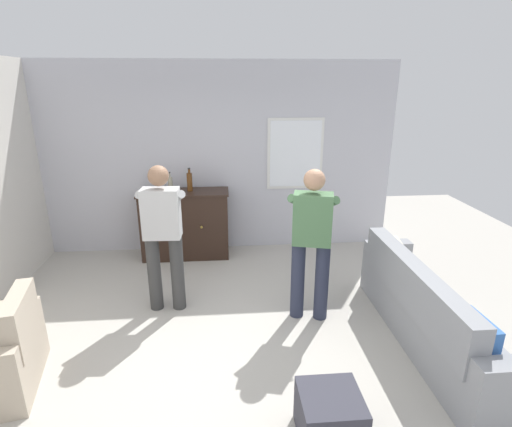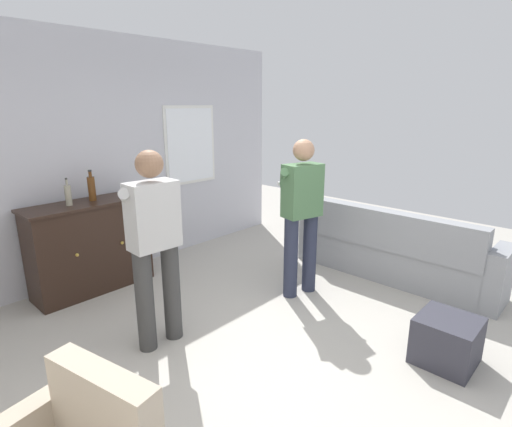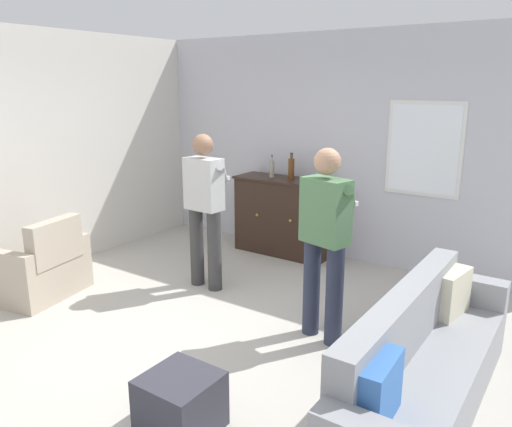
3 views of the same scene
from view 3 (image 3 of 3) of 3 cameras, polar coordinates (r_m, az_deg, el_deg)
The scene contains 11 objects.
ground at distance 4.65m, azimuth -6.31°, elevation -13.37°, with size 10.40×10.40×0.00m, color #B2ADA3.
wall_back_with_window at distance 6.39m, azimuth 9.37°, elevation 7.43°, with size 5.20×0.15×2.80m.
wall_side_left at distance 6.25m, azimuth -25.61°, elevation 6.03°, with size 0.12×5.20×2.80m, color silver.
couch at distance 3.64m, azimuth 18.63°, elevation -16.60°, with size 0.57×2.39×0.86m.
armchair at distance 5.72m, azimuth -23.30°, elevation -5.91°, with size 0.80×0.99×0.85m.
sideboard_cabinet at distance 6.52m, azimuth 3.10°, elevation -0.31°, with size 1.29×0.49×1.00m.
bottle_wine_green at distance 6.47m, azimuth 1.82°, elevation 5.14°, with size 0.06×0.06×0.29m.
bottle_liquor_amber at distance 6.36m, azimuth 4.05°, elevation 5.19°, with size 0.08×0.08×0.33m.
ottoman at distance 3.45m, azimuth -8.63°, elevation -20.65°, with size 0.45×0.45×0.38m, color #33333D.
person_standing_left at distance 5.34m, azimuth -5.84°, elevation 1.10°, with size 0.56×0.48×1.68m.
person_standing_right at distance 4.23m, azimuth 7.96°, elevation -2.56°, with size 0.54×0.51×1.68m.
Camera 3 is at (2.73, -3.08, 2.17)m, focal length 35.00 mm.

